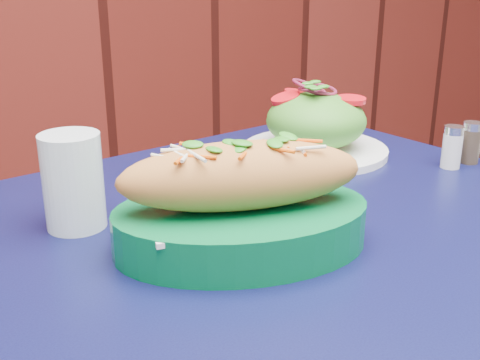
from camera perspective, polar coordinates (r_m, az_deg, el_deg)
cafe_table at (r=0.79m, az=6.89°, el=-9.81°), size 0.88×0.88×0.75m
banh_mi_basket at (r=0.67m, az=0.15°, el=-2.29°), size 0.33×0.27×0.13m
salad_plate at (r=1.01m, az=7.19°, el=5.12°), size 0.24×0.24×0.12m
water_glass at (r=0.74m, az=-15.55°, el=-0.12°), size 0.07×0.07×0.12m
salt_shaker at (r=0.99m, az=19.47°, el=2.96°), size 0.03×0.03×0.07m
pepper_shaker at (r=1.03m, az=21.04°, el=3.33°), size 0.03×0.03×0.07m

